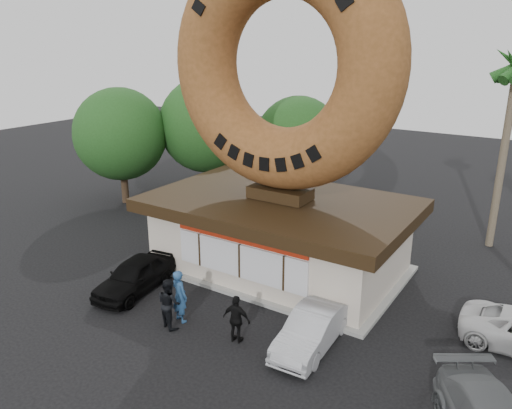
{
  "coord_description": "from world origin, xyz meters",
  "views": [
    {
      "loc": [
        10.25,
        -11.7,
        9.82
      ],
      "look_at": [
        0.06,
        4.0,
        3.6
      ],
      "focal_mm": 35.0,
      "sensor_mm": 36.0,
      "label": 1
    }
  ],
  "objects_px": {
    "person_right": "(237,319)",
    "person_left": "(180,296)",
    "donut_shop": "(279,232)",
    "car_silver": "(312,329)",
    "car_black": "(135,275)",
    "giant_donut": "(282,65)",
    "street_lamp": "(338,132)",
    "person_center": "(169,303)"
  },
  "relations": [
    {
      "from": "donut_shop",
      "to": "person_left",
      "type": "distance_m",
      "value": 5.84
    },
    {
      "from": "giant_donut",
      "to": "street_lamp",
      "type": "distance_m",
      "value": 11.07
    },
    {
      "from": "donut_shop",
      "to": "car_silver",
      "type": "distance_m",
      "value": 6.16
    },
    {
      "from": "donut_shop",
      "to": "car_black",
      "type": "distance_m",
      "value": 6.42
    },
    {
      "from": "person_right",
      "to": "giant_donut",
      "type": "bearing_deg",
      "value": -79.92
    },
    {
      "from": "person_left",
      "to": "person_right",
      "type": "relative_size",
      "value": 1.16
    },
    {
      "from": "car_black",
      "to": "person_left",
      "type": "bearing_deg",
      "value": -21.17
    },
    {
      "from": "car_silver",
      "to": "donut_shop",
      "type": "bearing_deg",
      "value": 127.84
    },
    {
      "from": "street_lamp",
      "to": "donut_shop",
      "type": "bearing_deg",
      "value": -79.5
    },
    {
      "from": "giant_donut",
      "to": "car_silver",
      "type": "relative_size",
      "value": 2.58
    },
    {
      "from": "donut_shop",
      "to": "person_center",
      "type": "bearing_deg",
      "value": -97.9
    },
    {
      "from": "street_lamp",
      "to": "person_right",
      "type": "bearing_deg",
      "value": -77.25
    },
    {
      "from": "giant_donut",
      "to": "person_right",
      "type": "relative_size",
      "value": 5.86
    },
    {
      "from": "donut_shop",
      "to": "street_lamp",
      "type": "bearing_deg",
      "value": 100.5
    },
    {
      "from": "person_center",
      "to": "street_lamp",
      "type": "bearing_deg",
      "value": -68.42
    },
    {
      "from": "person_left",
      "to": "street_lamp",
      "type": "bearing_deg",
      "value": -72.27
    },
    {
      "from": "person_right",
      "to": "car_silver",
      "type": "relative_size",
      "value": 0.44
    },
    {
      "from": "giant_donut",
      "to": "car_black",
      "type": "distance_m",
      "value": 10.34
    },
    {
      "from": "donut_shop",
      "to": "giant_donut",
      "type": "relative_size",
      "value": 1.11
    },
    {
      "from": "street_lamp",
      "to": "person_right",
      "type": "relative_size",
      "value": 4.64
    },
    {
      "from": "giant_donut",
      "to": "car_silver",
      "type": "xyz_separation_m",
      "value": [
        3.96,
        -4.6,
        -8.2
      ]
    },
    {
      "from": "person_right",
      "to": "car_silver",
      "type": "distance_m",
      "value": 2.53
    },
    {
      "from": "donut_shop",
      "to": "car_black",
      "type": "relative_size",
      "value": 2.78
    },
    {
      "from": "person_right",
      "to": "person_left",
      "type": "bearing_deg",
      "value": -5.97
    },
    {
      "from": "person_left",
      "to": "car_silver",
      "type": "relative_size",
      "value": 0.51
    },
    {
      "from": "car_black",
      "to": "giant_donut",
      "type": "bearing_deg",
      "value": 44.54
    },
    {
      "from": "giant_donut",
      "to": "car_black",
      "type": "bearing_deg",
      "value": -127.54
    },
    {
      "from": "person_left",
      "to": "car_silver",
      "type": "bearing_deg",
      "value": -152.56
    },
    {
      "from": "person_left",
      "to": "donut_shop",
      "type": "bearing_deg",
      "value": -84.03
    },
    {
      "from": "giant_donut",
      "to": "person_left",
      "type": "bearing_deg",
      "value": -97.89
    },
    {
      "from": "person_right",
      "to": "car_silver",
      "type": "bearing_deg",
      "value": -160.0
    },
    {
      "from": "street_lamp",
      "to": "person_center",
      "type": "relative_size",
      "value": 4.31
    },
    {
      "from": "donut_shop",
      "to": "car_black",
      "type": "bearing_deg",
      "value": -127.63
    },
    {
      "from": "person_left",
      "to": "person_center",
      "type": "height_order",
      "value": "person_left"
    },
    {
      "from": "donut_shop",
      "to": "person_right",
      "type": "height_order",
      "value": "donut_shop"
    },
    {
      "from": "person_right",
      "to": "car_silver",
      "type": "xyz_separation_m",
      "value": [
        2.26,
        1.13,
        -0.22
      ]
    },
    {
      "from": "car_silver",
      "to": "car_black",
      "type": "bearing_deg",
      "value": -179.89
    },
    {
      "from": "donut_shop",
      "to": "car_silver",
      "type": "height_order",
      "value": "donut_shop"
    },
    {
      "from": "car_black",
      "to": "person_right",
      "type": "bearing_deg",
      "value": -15.08
    },
    {
      "from": "street_lamp",
      "to": "car_black",
      "type": "relative_size",
      "value": 1.98
    },
    {
      "from": "street_lamp",
      "to": "person_right",
      "type": "xyz_separation_m",
      "value": [
        3.56,
        -15.73,
        -3.62
      ]
    },
    {
      "from": "donut_shop",
      "to": "car_silver",
      "type": "xyz_separation_m",
      "value": [
        3.96,
        -4.59,
        -1.12
      ]
    }
  ]
}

